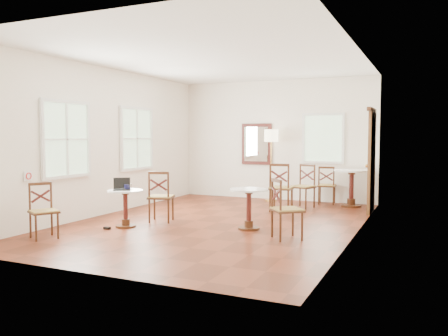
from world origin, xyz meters
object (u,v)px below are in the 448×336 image
at_px(chair_near_a, 161,196).
at_px(floor_lamp, 271,140).
at_px(laptop, 122,187).
at_px(power_adapter, 107,228).
at_px(cafe_table_mid, 249,204).
at_px(chair_mid_b, 285,209).
at_px(chair_back_b, 304,186).
at_px(chair_back_a, 327,185).
at_px(chair_near_b, 43,211).
at_px(mouse, 123,189).
at_px(cafe_table_near, 125,204).
at_px(cafe_table_back, 351,184).
at_px(navy_mug, 127,187).
at_px(chair_mid_a, 281,188).
at_px(water_glass, 130,187).

bearing_deg(chair_near_a, floor_lamp, -123.55).
bearing_deg(laptop, power_adapter, -143.65).
height_order(cafe_table_mid, laptop, laptop).
distance_m(chair_near_a, chair_mid_b, 2.59).
height_order(chair_back_b, laptop, chair_back_b).
xyz_separation_m(chair_near_a, chair_back_a, (2.38, 3.54, -0.03)).
distance_m(chair_near_b, chair_back_a, 6.42).
height_order(chair_near_b, chair_back_b, chair_back_b).
distance_m(chair_mid_b, mouse, 2.91).
relative_size(chair_near_b, chair_back_b, 0.90).
bearing_deg(mouse, cafe_table_near, -5.87).
bearing_deg(chair_back_b, cafe_table_near, -107.51).
bearing_deg(cafe_table_back, floor_lamp, 175.70).
xyz_separation_m(chair_back_b, power_adapter, (-2.48, -3.78, -0.46)).
bearing_deg(laptop, chair_back_b, 19.86).
distance_m(mouse, navy_mug, 0.07).
distance_m(cafe_table_mid, chair_near_b, 3.34).
relative_size(chair_mid_a, power_adapter, 9.15).
xyz_separation_m(chair_mid_a, chair_back_b, (0.30, 0.75, -0.03)).
bearing_deg(floor_lamp, cafe_table_near, -107.33).
relative_size(chair_mid_b, power_adapter, 8.39).
height_order(chair_back_b, power_adapter, chair_back_b).
distance_m(laptop, mouse, 0.05).
distance_m(cafe_table_back, floor_lamp, 2.20).
distance_m(chair_mid_a, chair_back_b, 0.80).
xyz_separation_m(cafe_table_near, cafe_table_mid, (2.06, 0.70, 0.03)).
bearing_deg(cafe_table_mid, chair_back_b, 84.91).
relative_size(chair_mid_b, mouse, 9.20).
height_order(chair_near_b, navy_mug, chair_near_b).
xyz_separation_m(cafe_table_near, laptop, (-0.07, -0.01, 0.30)).
height_order(cafe_table_near, chair_near_b, chair_near_b).
distance_m(chair_mid_a, mouse, 3.42).
relative_size(chair_back_b, laptop, 2.56).
relative_size(cafe_table_mid, chair_back_a, 0.78).
bearing_deg(cafe_table_near, chair_near_b, -117.02).
height_order(chair_near_a, chair_mid_a, chair_mid_a).
relative_size(chair_near_b, water_glass, 8.69).
relative_size(laptop, navy_mug, 3.23).
bearing_deg(chair_near_a, cafe_table_back, -149.12).
xyz_separation_m(cafe_table_near, chair_near_a, (0.30, 0.69, 0.07)).
bearing_deg(navy_mug, cafe_table_near, -137.75).
bearing_deg(laptop, cafe_table_back, 14.64).
bearing_deg(cafe_table_mid, power_adapter, -155.64).
xyz_separation_m(chair_mid_b, mouse, (-2.89, -0.25, 0.21)).
relative_size(chair_near_a, floor_lamp, 0.54).
relative_size(cafe_table_back, chair_mid_a, 0.82).
distance_m(cafe_table_near, chair_back_a, 5.00).
bearing_deg(chair_near_b, chair_mid_b, -37.39).
bearing_deg(chair_near_a, chair_mid_b, 152.43).
relative_size(water_glass, power_adapter, 0.89).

